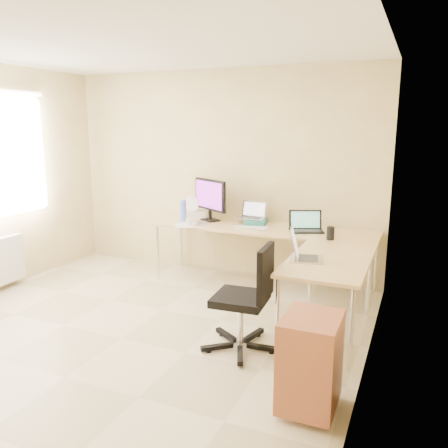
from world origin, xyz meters
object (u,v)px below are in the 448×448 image
at_px(laptop_return, 307,247).
at_px(cabinet, 310,361).
at_px(laptop_center, 252,211).
at_px(office_chair, 240,294).
at_px(mug, 189,223).
at_px(desk_return, 328,297).
at_px(water_bottle, 183,211).
at_px(desk_fan, 193,207).
at_px(keyboard, 251,228).
at_px(laptop_black, 307,221).
at_px(monitor, 210,200).
at_px(desk_main, 262,257).

bearing_deg(laptop_return, cabinet, -177.65).
distance_m(laptop_center, office_chair, 1.85).
xyz_separation_m(mug, cabinet, (1.92, -1.92, -0.41)).
bearing_deg(desk_return, mug, 158.69).
bearing_deg(water_bottle, desk_fan, 94.95).
distance_m(keyboard, cabinet, 2.44).
distance_m(keyboard, desk_fan, 0.99).
distance_m(desk_return, mug, 1.98).
relative_size(laptop_black, mug, 4.13).
xyz_separation_m(monitor, laptop_return, (1.52, -1.21, -0.15)).
distance_m(monitor, cabinet, 3.01).
height_order(desk_main, mug, mug).
distance_m(desk_main, water_bottle, 1.13).
bearing_deg(laptop_center, water_bottle, -157.25).
distance_m(desk_fan, cabinet, 3.26).
height_order(monitor, laptop_black, monitor).
bearing_deg(laptop_black, laptop_return, -99.74).
bearing_deg(desk_return, cabinet, -84.45).
bearing_deg(office_chair, monitor, 118.74).
xyz_separation_m(desk_return, monitor, (-1.70, 1.09, 0.63)).
bearing_deg(desk_return, monitor, 147.43).
relative_size(laptop_black, water_bottle, 1.35).
xyz_separation_m(laptop_center, desk_fan, (-0.83, 0.05, -0.03)).
distance_m(monitor, laptop_black, 1.27).
bearing_deg(office_chair, desk_return, 38.67).
bearing_deg(cabinet, mug, 134.58).
xyz_separation_m(laptop_black, keyboard, (-0.63, -0.09, -0.11)).
bearing_deg(desk_return, water_bottle, 156.04).
bearing_deg(laptop_return, water_bottle, 47.59).
relative_size(keyboard, water_bottle, 1.46).
relative_size(desk_main, laptop_center, 8.38).
distance_m(keyboard, laptop_return, 1.35).
bearing_deg(desk_fan, monitor, -30.72).
bearing_deg(mug, laptop_return, -27.13).
bearing_deg(desk_fan, desk_return, -41.31).
height_order(laptop_return, cabinet, laptop_return).
distance_m(desk_return, laptop_return, 0.53).
distance_m(monitor, keyboard, 0.71).
bearing_deg(monitor, cabinet, -20.94).
relative_size(desk_main, cabinet, 4.18).
bearing_deg(mug, cabinet, -45.02).
xyz_separation_m(laptop_center, laptop_black, (0.72, -0.18, -0.04)).
height_order(monitor, office_chair, monitor).
bearing_deg(desk_fan, laptop_black, -18.79).
xyz_separation_m(laptop_center, keyboard, (0.09, -0.27, -0.15)).
bearing_deg(laptop_return, monitor, 38.22).
xyz_separation_m(laptop_center, office_chair, (0.54, -1.73, -0.39)).
bearing_deg(laptop_return, mug, 49.71).
relative_size(desk_main, water_bottle, 9.60).
relative_size(desk_main, laptop_black, 7.14).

